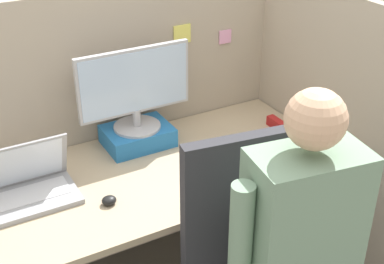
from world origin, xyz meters
name	(u,v)px	position (x,y,z in m)	size (l,w,h in m)	color
cubicle_panel_back	(121,134)	(0.00, 0.76, 0.70)	(2.07, 0.05, 1.39)	tan
cubicle_panel_right	(316,135)	(0.81, 0.29, 0.70)	(0.04, 1.38, 1.39)	tan
desk	(157,202)	(0.00, 0.37, 0.55)	(1.57, 0.73, 0.71)	tan
paper_box	(138,136)	(0.02, 0.60, 0.76)	(0.30, 0.22, 0.09)	#236BAD
monitor	(135,87)	(0.02, 0.60, 0.99)	(0.52, 0.21, 0.37)	#B2B2B7
laptop	(30,187)	(-0.51, 0.42, 0.76)	(0.34, 0.23, 0.24)	#99999E
mouse	(109,200)	(-0.26, 0.24, 0.73)	(0.06, 0.05, 0.03)	black
stapler	(279,125)	(0.66, 0.40, 0.74)	(0.04, 0.15, 0.05)	#A31919
carrot_toy	(220,177)	(0.19, 0.16, 0.74)	(0.05, 0.14, 0.05)	orange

